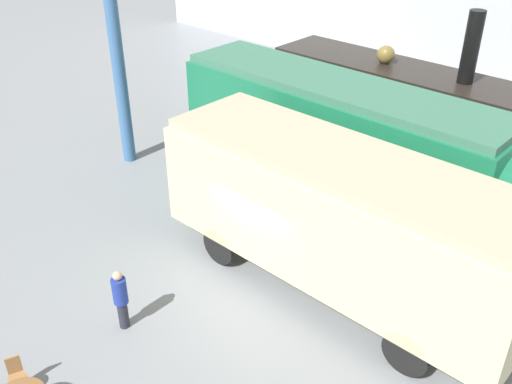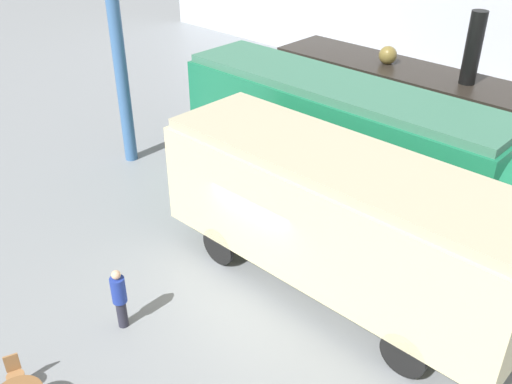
# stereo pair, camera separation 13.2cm
# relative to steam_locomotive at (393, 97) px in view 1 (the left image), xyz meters

# --- Properties ---
(ground_plane) EXTENTS (80.00, 80.00, 0.00)m
(ground_plane) POSITION_rel_steam_locomotive_xyz_m (1.64, -8.79, -2.03)
(ground_plane) COLOR gray
(steam_locomotive) EXTENTS (9.19, 2.41, 5.48)m
(steam_locomotive) POSITION_rel_steam_locomotive_xyz_m (0.00, 0.00, 0.00)
(steam_locomotive) COLOR black
(steam_locomotive) RESTS_ON ground_plane
(streamlined_locomotive) EXTENTS (12.55, 2.58, 3.87)m
(streamlined_locomotive) POSITION_rel_steam_locomotive_xyz_m (1.35, -4.36, 0.25)
(streamlined_locomotive) COLOR #196B47
(streamlined_locomotive) RESTS_ON ground_plane
(passenger_coach_vintage) EXTENTS (9.37, 2.89, 3.68)m
(passenger_coach_vintage) POSITION_rel_steam_locomotive_xyz_m (3.25, -7.87, 0.14)
(passenger_coach_vintage) COLOR beige
(passenger_coach_vintage) RESTS_ON ground_plane
(cafe_chair_1) EXTENTS (0.39, 0.37, 0.87)m
(cafe_chair_1) POSITION_rel_steam_locomotive_xyz_m (0.49, -15.04, -1.52)
(cafe_chair_1) COLOR black
(cafe_chair_1) RESTS_ON ground_plane
(visitor_person) EXTENTS (0.34, 0.34, 1.61)m
(visitor_person) POSITION_rel_steam_locomotive_xyz_m (0.55, -12.45, -1.16)
(visitor_person) COLOR #262633
(visitor_person) RESTS_ON ground_plane
(support_pillar) EXTENTS (0.44, 0.44, 8.00)m
(support_pillar) POSITION_rel_steam_locomotive_xyz_m (-6.36, -7.18, 1.97)
(support_pillar) COLOR #386093
(support_pillar) RESTS_ON ground_plane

